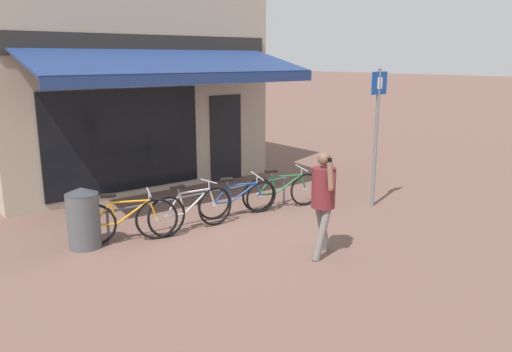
# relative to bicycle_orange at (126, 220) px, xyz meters

# --- Properties ---
(ground_plane) EXTENTS (160.00, 160.00, 0.00)m
(ground_plane) POSITION_rel_bicycle_orange_xyz_m (1.55, -0.01, -0.39)
(ground_plane) COLOR brown
(shop_front) EXTENTS (6.38, 4.99, 5.55)m
(shop_front) POSITION_rel_bicycle_orange_xyz_m (1.90, 4.10, 2.39)
(shop_front) COLOR tan
(shop_front) RESTS_ON ground_plane
(bike_rack_rail) EXTENTS (3.91, 0.04, 0.57)m
(bike_rack_rail) POSITION_rel_bicycle_orange_xyz_m (1.65, 0.12, 0.09)
(bike_rack_rail) COLOR #47494F
(bike_rack_rail) RESTS_ON ground_plane
(bicycle_orange) EXTENTS (1.64, 0.71, 0.86)m
(bicycle_orange) POSITION_rel_bicycle_orange_xyz_m (0.00, 0.00, 0.00)
(bicycle_orange) COLOR black
(bicycle_orange) RESTS_ON ground_plane
(bicycle_silver) EXTENTS (1.70, 0.52, 0.86)m
(bicycle_silver) POSITION_rel_bicycle_orange_xyz_m (1.16, -0.15, -0.00)
(bicycle_silver) COLOR black
(bicycle_silver) RESTS_ON ground_plane
(bicycle_blue) EXTENTS (1.64, 0.60, 0.81)m
(bicycle_blue) POSITION_rel_bicycle_orange_xyz_m (2.28, 0.00, -0.03)
(bicycle_blue) COLOR black
(bicycle_blue) RESTS_ON ground_plane
(bicycle_green) EXTENTS (1.71, 0.66, 0.84)m
(bicycle_green) POSITION_rel_bicycle_orange_xyz_m (3.28, -0.14, -0.01)
(bicycle_green) COLOR black
(bicycle_green) RESTS_ON ground_plane
(pedestrian_adult) EXTENTS (0.56, 0.61, 1.64)m
(pedestrian_adult) POSITION_rel_bicycle_orange_xyz_m (2.15, -2.37, 0.61)
(pedestrian_adult) COLOR slate
(pedestrian_adult) RESTS_ON ground_plane
(litter_bin) EXTENTS (0.52, 0.52, 1.00)m
(litter_bin) POSITION_rel_bicycle_orange_xyz_m (-0.61, 0.22, 0.12)
(litter_bin) COLOR #515459
(litter_bin) RESTS_ON ground_plane
(parking_sign) EXTENTS (0.44, 0.07, 2.78)m
(parking_sign) POSITION_rel_bicycle_orange_xyz_m (4.88, -1.14, 1.30)
(parking_sign) COLOR slate
(parking_sign) RESTS_ON ground_plane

